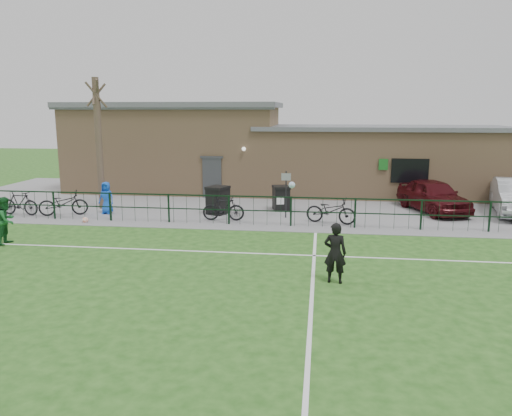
# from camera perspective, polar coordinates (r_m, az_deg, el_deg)

# --- Properties ---
(ground) EXTENTS (90.00, 90.00, 0.00)m
(ground) POSITION_cam_1_polar(r_m,az_deg,el_deg) (12.42, -3.07, -10.35)
(ground) COLOR #235117
(ground) RESTS_ON ground
(paving_strip) EXTENTS (34.00, 13.00, 0.02)m
(paving_strip) POSITION_cam_1_polar(r_m,az_deg,el_deg) (25.36, 2.51, 0.81)
(paving_strip) COLOR slate
(paving_strip) RESTS_ON ground
(pitch_line_touch) EXTENTS (28.00, 0.10, 0.01)m
(pitch_line_touch) POSITION_cam_1_polar(r_m,az_deg,el_deg) (19.81, 1.06, -2.13)
(pitch_line_touch) COLOR white
(pitch_line_touch) RESTS_ON ground
(pitch_line_mid) EXTENTS (28.00, 0.10, 0.01)m
(pitch_line_mid) POSITION_cam_1_polar(r_m,az_deg,el_deg) (16.16, -0.47, -5.19)
(pitch_line_mid) COLOR white
(pitch_line_mid) RESTS_ON ground
(pitch_line_perp) EXTENTS (0.10, 16.00, 0.01)m
(pitch_line_perp) POSITION_cam_1_polar(r_m,az_deg,el_deg) (12.23, 6.35, -10.73)
(pitch_line_perp) COLOR white
(pitch_line_perp) RESTS_ON ground
(perimeter_fence) EXTENTS (28.00, 0.10, 1.20)m
(perimeter_fence) POSITION_cam_1_polar(r_m,az_deg,el_deg) (19.87, 1.13, -0.33)
(perimeter_fence) COLOR black
(perimeter_fence) RESTS_ON ground
(bare_tree) EXTENTS (0.30, 0.30, 6.00)m
(bare_tree) POSITION_cam_1_polar(r_m,az_deg,el_deg) (24.15, -17.51, 6.95)
(bare_tree) COLOR #48382C
(bare_tree) RESTS_ON ground
(wheelie_bin_left) EXTENTS (1.02, 1.08, 1.15)m
(wheelie_bin_left) POSITION_cam_1_polar(r_m,az_deg,el_deg) (22.11, -4.37, 0.80)
(wheelie_bin_left) COLOR black
(wheelie_bin_left) RESTS_ON paving_strip
(wheelie_bin_right) EXTENTS (0.88, 0.94, 1.04)m
(wheelie_bin_right) POSITION_cam_1_polar(r_m,az_deg,el_deg) (22.91, 2.88, 1.04)
(wheelie_bin_right) COLOR black
(wheelie_bin_right) RESTS_ON paving_strip
(sign_post) EXTENTS (0.07, 0.07, 2.00)m
(sign_post) POSITION_cam_1_polar(r_m,az_deg,el_deg) (21.22, 3.44, 1.55)
(sign_post) COLOR black
(sign_post) RESTS_ON paving_strip
(car_maroon) EXTENTS (3.04, 4.66, 1.48)m
(car_maroon) POSITION_cam_1_polar(r_m,az_deg,el_deg) (23.85, 19.61, 1.34)
(car_maroon) COLOR #3F0B0F
(car_maroon) RESTS_ON paving_strip
(bicycle_b) EXTENTS (1.83, 0.66, 1.08)m
(bicycle_b) POSITION_cam_1_polar(r_m,az_deg,el_deg) (24.12, -25.41, 0.52)
(bicycle_b) COLOR black
(bicycle_b) RESTS_ON paving_strip
(bicycle_c) EXTENTS (2.18, 1.37, 1.08)m
(bicycle_c) POSITION_cam_1_polar(r_m,az_deg,el_deg) (23.30, -21.17, 0.53)
(bicycle_c) COLOR black
(bicycle_c) RESTS_ON paving_strip
(bicycle_d) EXTENTS (1.77, 0.60, 1.05)m
(bicycle_d) POSITION_cam_1_polar(r_m,az_deg,el_deg) (20.75, -3.74, -0.02)
(bicycle_d) COLOR black
(bicycle_d) RESTS_ON paving_strip
(bicycle_e) EXTENTS (2.15, 1.19, 1.07)m
(bicycle_e) POSITION_cam_1_polar(r_m,az_deg,el_deg) (20.41, 8.55, -0.27)
(bicycle_e) COLOR black
(bicycle_e) RESTS_ON paving_strip
(spectator_child) EXTENTS (0.74, 0.53, 1.43)m
(spectator_child) POSITION_cam_1_polar(r_m,az_deg,el_deg) (23.04, -16.73, 1.13)
(spectator_child) COLOR blue
(spectator_child) RESTS_ON paving_strip
(goalkeeper_kick) EXTENTS (1.81, 3.84, 2.21)m
(goalkeeper_kick) POSITION_cam_1_polar(r_m,az_deg,el_deg) (13.52, 8.87, -4.84)
(goalkeeper_kick) COLOR black
(goalkeeper_kick) RESTS_ON ground
(outfield_player) EXTENTS (0.67, 0.83, 1.64)m
(outfield_player) POSITION_cam_1_polar(r_m,az_deg,el_deg) (19.17, -26.64, -1.28)
(outfield_player) COLOR #195A27
(outfield_player) RESTS_ON ground
(ball_ground) EXTENTS (0.24, 0.24, 0.24)m
(ball_ground) POSITION_cam_1_polar(r_m,az_deg,el_deg) (21.61, -18.93, -1.30)
(ball_ground) COLOR white
(ball_ground) RESTS_ON ground
(clubhouse) EXTENTS (24.25, 5.40, 4.96)m
(clubhouse) POSITION_cam_1_polar(r_m,az_deg,el_deg) (28.12, 1.29, 6.38)
(clubhouse) COLOR tan
(clubhouse) RESTS_ON ground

